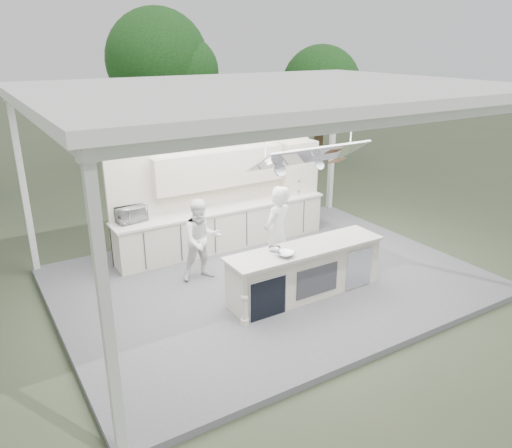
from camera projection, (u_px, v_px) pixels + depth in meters
ground at (269, 283)px, 10.02m from camera, size 90.00×90.00×0.00m
stage_deck at (269, 280)px, 10.00m from camera, size 8.00×6.00×0.12m
tent at (272, 93)px, 8.73m from camera, size 8.20×6.20×3.86m
demo_island at (305, 271)px, 9.18m from camera, size 3.10×0.79×0.95m
back_counter at (224, 227)px, 11.34m from camera, size 5.08×0.72×0.95m
back_wall_unit at (236, 181)px, 11.39m from camera, size 5.05×0.48×2.25m
tree_cluster at (107, 82)px, 16.63m from camera, size 19.55×9.40×5.85m
head_chef at (277, 235)px, 9.49m from camera, size 0.83×0.70×1.95m
sous_chef at (202, 240)px, 9.69m from camera, size 0.87×0.72×1.64m
toaster_oven at (130, 214)px, 10.24m from camera, size 0.66×0.51×0.33m
bowl_large at (286, 254)px, 8.63m from camera, size 0.40×0.40×0.08m
bowl_small at (275, 249)px, 8.86m from camera, size 0.24×0.24×0.07m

